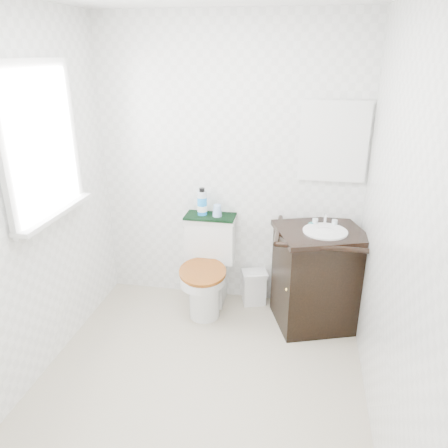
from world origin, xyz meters
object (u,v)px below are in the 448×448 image
(trash_bin, at_px, (254,287))
(vanity, at_px, (317,275))
(toilet, at_px, (208,271))
(mouthwash_bottle, at_px, (202,203))
(cup, at_px, (217,210))

(trash_bin, bearing_deg, vanity, -20.58)
(vanity, bearing_deg, toilet, 175.95)
(mouthwash_bottle, height_order, cup, mouthwash_bottle)
(trash_bin, relative_size, mouthwash_bottle, 1.33)
(mouthwash_bottle, bearing_deg, cup, -5.61)
(toilet, xyz_separation_m, cup, (0.06, 0.12, 0.51))
(trash_bin, distance_m, mouthwash_bottle, 0.89)
(toilet, distance_m, mouthwash_bottle, 0.59)
(toilet, height_order, trash_bin, toilet)
(toilet, height_order, cup, cup)
(vanity, distance_m, mouthwash_bottle, 1.11)
(mouthwash_bottle, xyz_separation_m, cup, (0.13, -0.01, -0.06))
(vanity, bearing_deg, cup, 167.84)
(cup, bearing_deg, vanity, -12.16)
(vanity, distance_m, trash_bin, 0.62)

